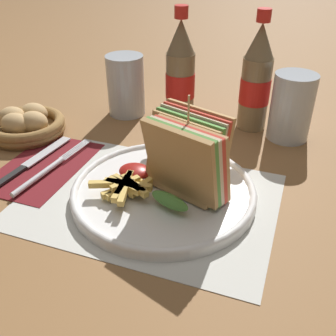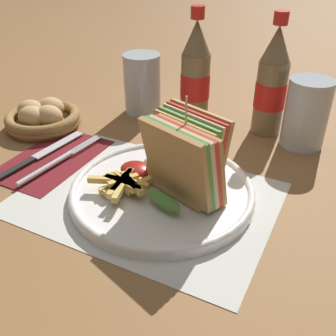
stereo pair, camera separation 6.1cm
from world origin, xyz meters
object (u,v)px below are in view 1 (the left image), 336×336
(glass_near, at_px, (291,111))
(bread_basket, at_px, (26,125))
(coke_bottle_near, at_px, (180,75))
(glass_far, at_px, (126,89))
(fork, at_px, (47,170))
(coke_bottle_far, at_px, (256,80))
(club_sandwich, at_px, (187,158))
(plate_main, at_px, (164,191))
(knife, at_px, (31,162))

(glass_near, xyz_separation_m, bread_basket, (-0.49, -0.17, -0.03))
(coke_bottle_near, bearing_deg, glass_far, -177.92)
(fork, relative_size, coke_bottle_far, 0.85)
(club_sandwich, height_order, coke_bottle_far, coke_bottle_far)
(plate_main, bearing_deg, coke_bottle_near, 103.44)
(coke_bottle_far, bearing_deg, glass_near, -17.14)
(coke_bottle_far, distance_m, glass_near, 0.09)
(coke_bottle_near, bearing_deg, coke_bottle_far, 8.03)
(club_sandwich, distance_m, knife, 0.29)
(fork, bearing_deg, glass_near, 42.71)
(plate_main, height_order, glass_far, glass_far)
(plate_main, xyz_separation_m, knife, (-0.25, 0.01, -0.00))
(knife, bearing_deg, plate_main, 3.83)
(knife, height_order, coke_bottle_far, coke_bottle_far)
(glass_near, height_order, bread_basket, glass_near)
(coke_bottle_near, distance_m, glass_near, 0.23)
(plate_main, height_order, coke_bottle_near, coke_bottle_near)
(bread_basket, bearing_deg, coke_bottle_far, 24.44)
(coke_bottle_near, distance_m, glass_far, 0.13)
(knife, xyz_separation_m, bread_basket, (-0.08, 0.10, 0.02))
(plate_main, relative_size, fork, 1.43)
(bread_basket, bearing_deg, glass_near, 18.63)
(plate_main, xyz_separation_m, glass_far, (-0.19, 0.27, 0.05))
(fork, bearing_deg, glass_far, 91.35)
(plate_main, relative_size, club_sandwich, 1.85)
(coke_bottle_far, distance_m, glass_far, 0.27)
(glass_near, relative_size, bread_basket, 0.85)
(glass_far, bearing_deg, coke_bottle_far, 5.37)
(fork, relative_size, bread_basket, 1.31)
(fork, relative_size, glass_far, 1.55)
(glass_near, bearing_deg, glass_far, -179.64)
(knife, xyz_separation_m, glass_near, (0.41, 0.26, 0.05))
(plate_main, relative_size, glass_far, 2.22)
(knife, distance_m, coke_bottle_near, 0.33)
(knife, relative_size, coke_bottle_far, 0.84)
(glass_far, bearing_deg, plate_main, -55.00)
(fork, distance_m, knife, 0.05)
(fork, distance_m, bread_basket, 0.17)
(fork, height_order, knife, fork)
(fork, bearing_deg, club_sandwich, 8.47)
(coke_bottle_near, bearing_deg, fork, -116.94)
(bread_basket, bearing_deg, club_sandwich, -15.29)
(club_sandwich, bearing_deg, glass_near, 64.78)
(glass_near, bearing_deg, fork, -142.88)
(club_sandwich, relative_size, coke_bottle_near, 0.66)
(coke_bottle_near, distance_m, bread_basket, 0.32)
(club_sandwich, relative_size, glass_far, 1.20)
(fork, relative_size, knife, 1.02)
(knife, relative_size, bread_basket, 1.29)
(bread_basket, bearing_deg, plate_main, -17.29)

